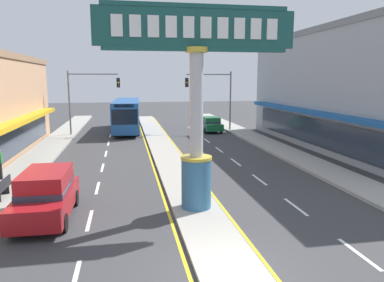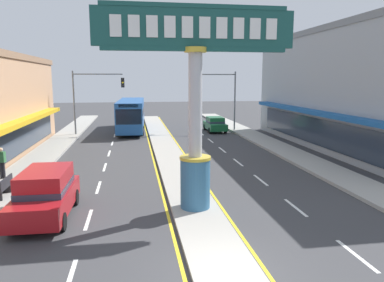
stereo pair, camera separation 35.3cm
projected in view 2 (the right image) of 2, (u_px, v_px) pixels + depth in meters
The scene contains 14 objects.
ground_plane at pixel (225, 273), 10.44m from camera, with size 160.00×160.00×0.00m, color #3A3A3D.
median_strip at pixel (167, 151), 27.96m from camera, with size 2.00×52.00×0.14m, color #A39E93.
sidewalk_left at pixel (39, 160), 24.64m from camera, with size 2.39×60.00×0.18m, color #9E9B93.
sidewalk_right at pixel (288, 152), 27.38m from camera, with size 2.39×60.00×0.18m, color #9E9B93.
lane_markings at pixel (169, 155), 26.65m from camera, with size 8.74×52.00×0.01m.
district_sign at pixel (195, 103), 14.70m from camera, with size 7.90×1.29×8.12m.
storefront_right at pixel (358, 89), 28.69m from camera, with size 8.20×24.14×9.31m.
traffic_light_left_side at pixel (93, 92), 35.24m from camera, with size 4.86×0.46×6.20m.
traffic_light_right_side at pixel (218, 91), 37.80m from camera, with size 4.86×0.46×6.20m.
suv_near_right_lane at pixel (46, 193), 14.54m from camera, with size 2.02×4.63×1.90m.
bus_far_right_lane at pixel (131, 113), 38.74m from camera, with size 2.98×11.29×3.26m.
sedan_near_left_lane at pixel (215, 124), 38.52m from camera, with size 1.85×4.31×1.53m.
street_bench at pixel (3, 186), 16.62m from camera, with size 0.48×1.60×0.88m.
pedestrian_near_kerb at pixel (2, 161), 19.60m from camera, with size 0.44×0.32×1.67m.
Camera 2 is at (-2.46, -9.41, 5.43)m, focal length 34.54 mm.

